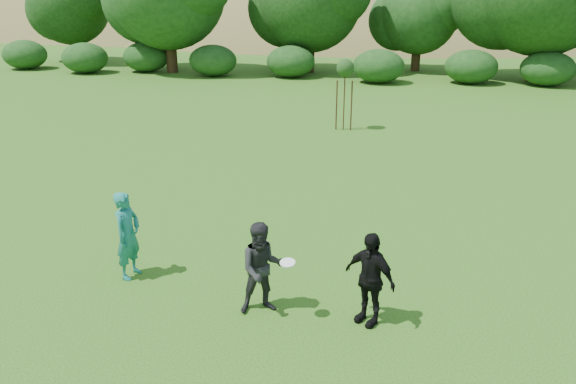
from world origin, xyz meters
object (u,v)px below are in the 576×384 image
(player_teal, at_px, (128,235))
(sapling, at_px, (345,70))
(player_grey, at_px, (263,268))
(player_black, at_px, (369,278))

(player_teal, xyz_separation_m, sapling, (2.82, 13.08, 1.51))
(player_grey, bearing_deg, sapling, 67.53)
(player_teal, height_order, player_black, player_teal)
(player_grey, relative_size, sapling, 0.61)
(player_teal, distance_m, sapling, 13.46)
(player_grey, bearing_deg, player_teal, 143.36)
(player_teal, relative_size, player_grey, 1.05)
(player_grey, distance_m, sapling, 13.88)
(player_black, bearing_deg, sapling, 130.27)
(player_black, bearing_deg, player_teal, -156.02)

